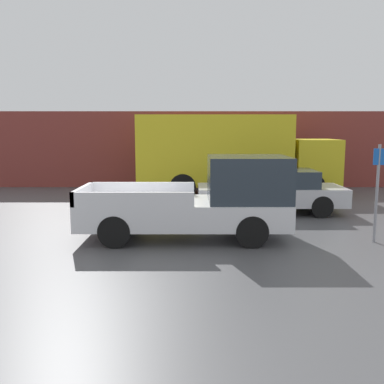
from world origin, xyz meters
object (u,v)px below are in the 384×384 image
at_px(car, 269,190).
at_px(delivery_truck, 227,153).
at_px(pickup_truck, 203,201).
at_px(parking_sign, 375,188).

bearing_deg(car, delivery_truck, 106.66).
xyz_separation_m(pickup_truck, delivery_truck, (1.23, 7.18, 0.84)).
bearing_deg(delivery_truck, pickup_truck, -99.73).
bearing_deg(delivery_truck, parking_sign, -68.37).
bearing_deg(pickup_truck, delivery_truck, 80.27).
distance_m(pickup_truck, parking_sign, 4.27).
height_order(pickup_truck, delivery_truck, delivery_truck).
distance_m(car, delivery_truck, 4.03).
relative_size(pickup_truck, parking_sign, 2.17).
xyz_separation_m(delivery_truck, parking_sign, (3.00, -7.58, -0.45)).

